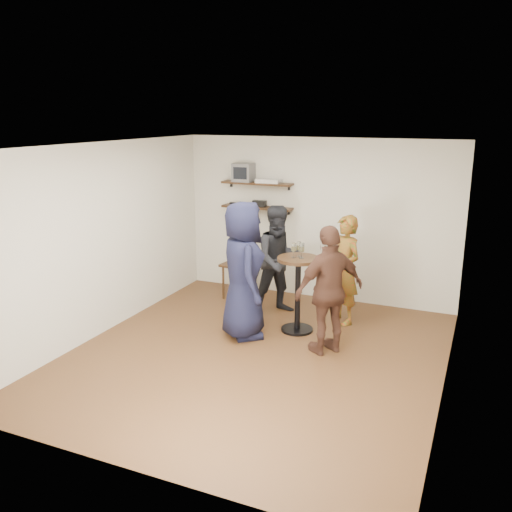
{
  "coord_description": "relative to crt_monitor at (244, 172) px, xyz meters",
  "views": [
    {
      "loc": [
        2.5,
        -5.76,
        2.96
      ],
      "look_at": [
        -0.16,
        0.4,
        1.19
      ],
      "focal_mm": 38.0,
      "sensor_mm": 36.0,
      "label": 1
    }
  ],
  "objects": [
    {
      "name": "radio",
      "position": [
        0.28,
        0.0,
        -0.5
      ],
      "size": [
        0.22,
        0.1,
        0.1
      ],
      "primitive_type": "cube",
      "color": "black",
      "rests_on": "shelf_lower"
    },
    {
      "name": "side_table",
      "position": [
        0.09,
        -0.41,
        -1.53
      ],
      "size": [
        0.54,
        0.54,
        0.58
      ],
      "rotation": [
        0.0,
        0.0,
        -0.14
      ],
      "color": "black",
      "rests_on": "room"
    },
    {
      "name": "vase_lilies",
      "position": [
        0.09,
        -0.41,
        -1.12
      ],
      "size": [
        0.2,
        0.2,
        1.0
      ],
      "rotation": [
        0.0,
        0.0,
        -0.14
      ],
      "color": "silver",
      "rests_on": "side_table"
    },
    {
      "name": "shelf_lower",
      "position": [
        0.24,
        0.0,
        -0.57
      ],
      "size": [
        1.2,
        0.25,
        0.04
      ],
      "primitive_type": "cube",
      "color": "black",
      "rests_on": "room"
    },
    {
      "name": "wine_glass_fr",
      "position": [
        1.5,
        -1.42,
        -0.81
      ],
      "size": [
        0.07,
        0.07,
        0.21
      ],
      "color": "silver",
      "rests_on": "drinks_table"
    },
    {
      "name": "person_navy",
      "position": [
        0.83,
        -1.85,
        -1.09
      ],
      "size": [
        1.01,
        1.08,
        1.86
      ],
      "primitive_type": "imported",
      "rotation": [
        0.0,
        0.0,
        2.2
      ],
      "color": "black",
      "rests_on": "room"
    },
    {
      "name": "power_strip",
      "position": [
        -0.13,
        0.05,
        -0.54
      ],
      "size": [
        0.3,
        0.05,
        0.03
      ],
      "primitive_type": "cube",
      "color": "black",
      "rests_on": "shelf_lower"
    },
    {
      "name": "crt_monitor",
      "position": [
        0.0,
        0.0,
        0.0
      ],
      "size": [
        0.32,
        0.3,
        0.3
      ],
      "primitive_type": "cube",
      "color": "#59595B",
      "rests_on": "shelf_upper"
    },
    {
      "name": "wine_glass_bl",
      "position": [
        1.43,
        -1.34,
        -0.81
      ],
      "size": [
        0.07,
        0.07,
        0.21
      ],
      "color": "silver",
      "rests_on": "drinks_table"
    },
    {
      "name": "room",
      "position": [
        1.24,
        -2.38,
        -0.72
      ],
      "size": [
        4.58,
        5.08,
        2.68
      ],
      "color": "#4E3319",
      "rests_on": "ground"
    },
    {
      "name": "wine_glass_br",
      "position": [
        1.49,
        -1.39,
        -0.82
      ],
      "size": [
        0.07,
        0.07,
        0.2
      ],
      "color": "silver",
      "rests_on": "drinks_table"
    },
    {
      "name": "person_dark",
      "position": [
        0.95,
        -0.81,
        -1.19
      ],
      "size": [
        1.02,
        1.0,
        1.65
      ],
      "primitive_type": "imported",
      "rotation": [
        0.0,
        0.0,
        0.7
      ],
      "color": "black",
      "rests_on": "room"
    },
    {
      "name": "wine_glass_fl",
      "position": [
        1.39,
        -1.42,
        -0.82
      ],
      "size": [
        0.07,
        0.07,
        0.2
      ],
      "color": "silver",
      "rests_on": "drinks_table"
    },
    {
      "name": "dvd_deck",
      "position": [
        0.45,
        0.0,
        -0.12
      ],
      "size": [
        0.4,
        0.24,
        0.06
      ],
      "primitive_type": "cube",
      "color": "silver",
      "rests_on": "shelf_upper"
    },
    {
      "name": "shelf_upper",
      "position": [
        0.24,
        0.0,
        -0.17
      ],
      "size": [
        1.2,
        0.25,
        0.04
      ],
      "primitive_type": "cube",
      "color": "black",
      "rests_on": "room"
    },
    {
      "name": "drinks_table",
      "position": [
        1.45,
        -1.39,
        -1.33
      ],
      "size": [
        0.58,
        0.58,
        1.06
      ],
      "color": "black",
      "rests_on": "room"
    },
    {
      "name": "person_plaid",
      "position": [
        1.95,
        -0.81,
        -1.23
      ],
      "size": [
        0.68,
        0.66,
        1.58
      ],
      "primitive_type": "imported",
      "rotation": [
        0.0,
        0.0,
        -0.72
      ],
      "color": "#A02912",
      "rests_on": "room"
    },
    {
      "name": "person_brown",
      "position": [
        2.03,
        -1.89,
        -1.19
      ],
      "size": [
        0.93,
        1.0,
        1.65
      ],
      "primitive_type": "imported",
      "rotation": [
        0.0,
        0.0,
        4.0
      ],
      "color": "#45281D",
      "rests_on": "room"
    }
  ]
}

